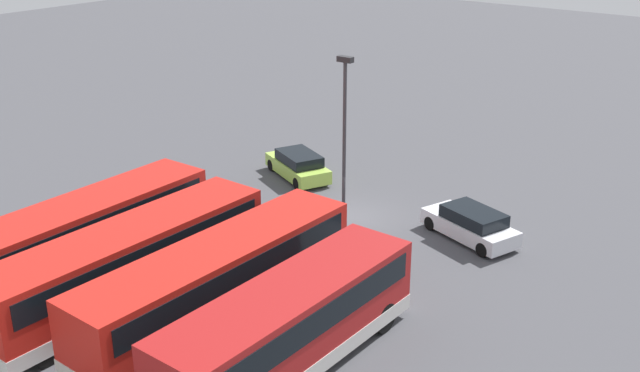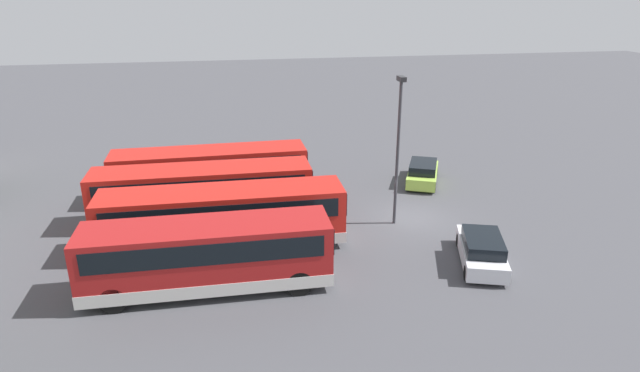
# 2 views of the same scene
# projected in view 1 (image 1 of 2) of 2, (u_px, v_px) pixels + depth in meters

# --- Properties ---
(ground_plane) EXTENTS (140.00, 140.00, 0.00)m
(ground_plane) POSITION_uv_depth(u_px,v_px,m) (349.00, 218.00, 35.45)
(ground_plane) COLOR #47474C
(bus_single_deck_near_end) EXTENTS (2.71, 10.22, 2.95)m
(bus_single_deck_near_end) POSITION_uv_depth(u_px,v_px,m) (290.00, 324.00, 23.76)
(bus_single_deck_near_end) COLOR #A51919
(bus_single_deck_near_end) RESTS_ON ground
(bus_single_deck_second) EXTENTS (2.79, 11.70, 2.95)m
(bus_single_deck_second) POSITION_uv_depth(u_px,v_px,m) (219.00, 280.00, 26.46)
(bus_single_deck_second) COLOR red
(bus_single_deck_second) RESTS_ON ground
(bus_single_deck_third) EXTENTS (2.72, 11.67, 2.95)m
(bus_single_deck_third) POSITION_uv_depth(u_px,v_px,m) (130.00, 262.00, 27.74)
(bus_single_deck_third) COLOR red
(bus_single_deck_third) RESTS_ON ground
(bus_single_deck_fourth) EXTENTS (2.76, 11.47, 2.95)m
(bus_single_deck_fourth) POSITION_uv_depth(u_px,v_px,m) (82.00, 234.00, 29.95)
(bus_single_deck_fourth) COLOR red
(bus_single_deck_fourth) RESTS_ON ground
(car_hatchback_silver) EXTENTS (4.72, 3.44, 1.43)m
(car_hatchback_silver) POSITION_uv_depth(u_px,v_px,m) (298.00, 165.00, 40.12)
(car_hatchback_silver) COLOR #A5D14C
(car_hatchback_silver) RESTS_ON ground
(car_small_green) EXTENTS (4.80, 3.12, 1.43)m
(car_small_green) POSITION_uv_depth(u_px,v_px,m) (471.00, 224.00, 33.06)
(car_small_green) COLOR silver
(car_small_green) RESTS_ON ground
(lamp_post_tall) EXTENTS (0.70, 0.30, 7.86)m
(lamp_post_tall) POSITION_uv_depth(u_px,v_px,m) (344.00, 131.00, 32.67)
(lamp_post_tall) COLOR #38383D
(lamp_post_tall) RESTS_ON ground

